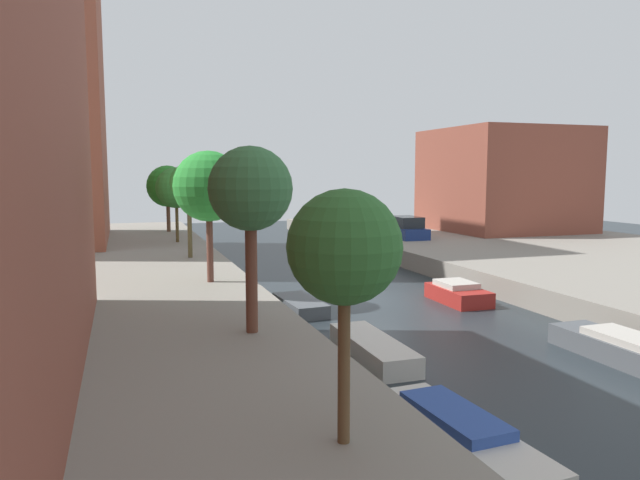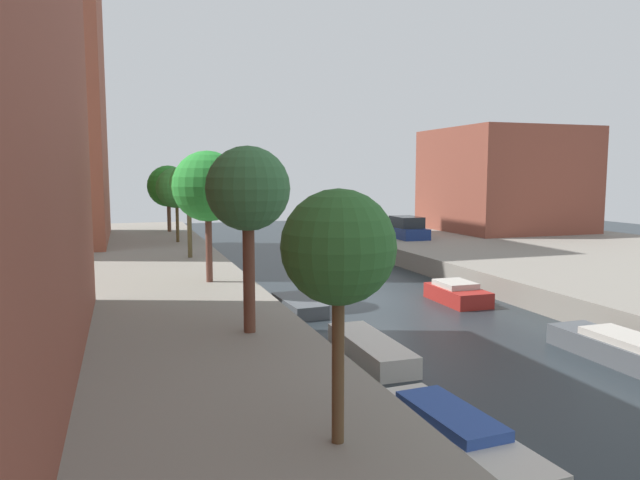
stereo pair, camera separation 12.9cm
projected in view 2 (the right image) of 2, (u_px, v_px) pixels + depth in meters
name	position (u px, v px, depth m)	size (l,w,h in m)	color
ground_plane	(373.00, 300.00, 25.10)	(84.00, 84.00, 0.00)	#232B30
apartment_tower_far	(14.00, 30.00, 36.22)	(10.00, 13.73, 26.37)	brown
low_block_right	(504.00, 180.00, 45.35)	(10.00, 10.12, 7.75)	brown
street_tree_0	(338.00, 249.00, 9.23)	(1.84, 1.84, 4.13)	brown
street_tree_1	(248.00, 191.00, 15.82)	(2.30, 2.30, 5.11)	brown
street_tree_2	(208.00, 187.00, 23.35)	(2.82, 2.82, 5.27)	brown
street_tree_3	(188.00, 183.00, 30.25)	(1.92, 1.92, 4.88)	brown
street_tree_4	(176.00, 188.00, 37.21)	(2.58, 2.58, 4.76)	brown
street_tree_5	(168.00, 186.00, 44.05)	(3.09, 3.09, 4.97)	brown
parked_car	(405.00, 229.00, 40.09)	(1.98, 4.54, 1.47)	navy
moored_boat_left_1	(456.00, 435.00, 11.35)	(1.50, 4.63, 0.75)	beige
moored_boat_left_2	(371.00, 349.00, 17.04)	(1.23, 4.09, 0.59)	beige
moored_boat_left_3	(299.00, 305.00, 22.89)	(1.46, 3.24, 0.50)	#4C5156
moored_boat_right_1	(623.00, 350.00, 16.71)	(1.47, 4.60, 0.83)	#4C5156
moored_boat_right_2	(457.00, 294.00, 24.49)	(1.60, 3.07, 0.87)	maroon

